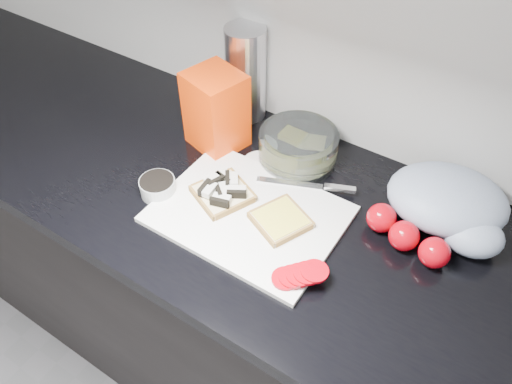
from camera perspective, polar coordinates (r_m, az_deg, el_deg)
base_cabinet at (r=1.50m, az=1.81°, el=-14.11°), size 3.50×0.60×0.86m
countertop at (r=1.14m, az=2.32°, el=-2.61°), size 3.50×0.64×0.04m
cutting_board at (r=1.10m, az=-0.85°, el=-2.53°), size 0.40×0.30×0.01m
bread_left at (r=1.13m, az=-3.80°, el=0.03°), size 0.16×0.16×0.04m
bread_right at (r=1.08m, az=2.83°, el=-3.21°), size 0.15×0.15×0.02m
tomato_slices at (r=0.98m, az=5.04°, el=-9.41°), size 0.11×0.10×0.02m
knife at (r=1.16m, az=7.14°, el=0.68°), size 0.22×0.10×0.01m
seed_tub at (r=1.16m, az=-11.18°, el=0.67°), size 0.08×0.08×0.04m
tub_lid at (r=1.23m, az=0.45°, el=3.40°), size 0.10×0.10×0.01m
glass_bowl at (r=1.22m, az=4.83°, el=5.13°), size 0.19×0.19×0.08m
bread_bag at (r=1.23m, az=-4.58°, el=9.27°), size 0.15×0.15×0.20m
steel_canister at (r=1.32m, az=-1.19°, el=13.37°), size 0.10×0.10×0.25m
grocery_bag at (r=1.14m, az=21.35°, el=-1.31°), size 0.30×0.26×0.11m
whole_tomatoes at (r=1.08m, az=16.77°, el=-4.74°), size 0.19×0.09×0.06m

